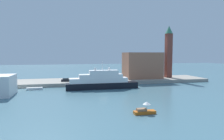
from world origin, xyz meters
The scene contains 10 objects.
ground centered at (0.00, 0.00, 0.00)m, with size 400.00×400.00×0.00m, color slate.
quay_dock centered at (0.00, 25.30, 0.73)m, with size 110.00×18.60×1.47m, color gray.
large_yacht centered at (0.73, 8.54, 2.84)m, with size 27.88×4.80×10.84m.
small_motorboat centered at (4.58, -26.21, 0.91)m, with size 4.98×1.78×2.77m.
work_barge centered at (-24.26, 11.67, 0.43)m, with size 5.77×1.40×0.87m, color silver.
harbor_building centered at (24.74, 26.64, 7.86)m, with size 17.80×12.01×12.79m, color #9E664C.
bell_tower centered at (38.77, 25.97, 15.70)m, with size 3.80×3.80×26.35m.
parked_car centered at (-12.64, 21.95, 2.08)m, with size 4.38×1.84×1.42m.
person_figure centered at (-6.92, 22.34, 2.29)m, with size 0.36×0.36×1.77m.
mooring_bollard centered at (3.24, 17.12, 1.86)m, with size 0.41×0.41×0.79m, color black.
Camera 1 is at (-12.50, -67.70, 13.50)m, focal length 32.09 mm.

